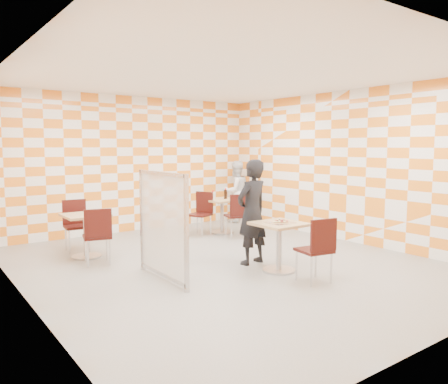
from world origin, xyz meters
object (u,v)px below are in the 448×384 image
object	(u,v)px
second_table	(222,210)
soda_bottle	(226,194)
chair_second_front	(238,212)
chair_empty_near	(98,232)
main_table	(279,238)
chair_main_front	(318,245)
sport_bottle	(213,195)
man_dark	(252,212)
chair_empty_far	(76,221)
chair_second_side	(202,210)
man_white	(236,192)
partition	(162,225)
empty_table	(86,228)

from	to	relation	value
second_table	soda_bottle	bearing A→B (deg)	4.69
chair_second_front	chair_empty_near	world-z (taller)	same
second_table	main_table	bearing A→B (deg)	-109.53
chair_main_front	sport_bottle	xyz separation A→B (m)	(0.84, 3.76, 0.29)
chair_main_front	chair_empty_near	world-z (taller)	same
man_dark	sport_bottle	distance (m)	2.57
chair_main_front	sport_bottle	distance (m)	3.86
chair_second_front	chair_empty_far	xyz separation A→B (m)	(-3.05, 0.90, 0.00)
chair_empty_far	soda_bottle	xyz separation A→B (m)	(3.20, -0.27, 0.31)
chair_second_front	sport_bottle	distance (m)	0.78
chair_empty_near	chair_second_front	bearing A→B (deg)	6.22
chair_second_side	man_dark	size ratio (longest dim) A/B	0.55
chair_empty_near	man_dark	bearing A→B (deg)	-33.47
chair_second_front	second_table	bearing A→B (deg)	85.69
chair_empty_near	soda_bottle	bearing A→B (deg)	16.63
main_table	sport_bottle	world-z (taller)	sport_bottle
second_table	sport_bottle	distance (m)	0.39
chair_second_side	soda_bottle	distance (m)	0.66
second_table	sport_bottle	xyz separation A→B (m)	(-0.18, 0.09, 0.33)
second_table	sport_bottle	size ratio (longest dim) A/B	3.75
man_dark	man_white	size ratio (longest dim) A/B	1.10
partition	man_dark	bearing A→B (deg)	-2.44
empty_table	chair_empty_near	bearing A→B (deg)	-91.80
chair_empty_near	second_table	bearing A→B (deg)	17.00
second_table	sport_bottle	bearing A→B (deg)	153.78
partition	chair_empty_far	bearing A→B (deg)	99.56
partition	man_white	size ratio (longest dim) A/B	1.01
chair_main_front	chair_second_side	size ratio (longest dim) A/B	1.00
chair_main_front	second_table	bearing A→B (deg)	74.46
second_table	chair_second_side	distance (m)	0.48
chair_second_side	man_dark	bearing A→B (deg)	-104.25
second_table	chair_empty_far	size ratio (longest dim) A/B	0.81
chair_empty_far	soda_bottle	distance (m)	3.22
chair_empty_near	soda_bottle	world-z (taller)	soda_bottle
second_table	partition	world-z (taller)	partition
empty_table	chair_second_front	size ratio (longest dim) A/B	0.81
soda_bottle	main_table	bearing A→B (deg)	-111.22
man_white	empty_table	bearing A→B (deg)	19.97
man_dark	soda_bottle	size ratio (longest dim) A/B	7.36
second_table	man_dark	distance (m)	2.58
empty_table	man_white	bearing A→B (deg)	16.87
empty_table	chair_second_side	distance (m)	2.68
chair_second_front	chair_empty_near	distance (m)	3.11
main_table	chair_second_side	bearing A→B (deg)	79.49
empty_table	chair_empty_near	size ratio (longest dim) A/B	0.81
chair_main_front	man_dark	xyz separation A→B (m)	(-0.07, 1.35, 0.30)
second_table	man_white	xyz separation A→B (m)	(1.12, 0.95, 0.26)
chair_second_front	soda_bottle	size ratio (longest dim) A/B	4.02
main_table	chair_empty_near	bearing A→B (deg)	137.46
main_table	empty_table	bearing A→B (deg)	129.20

